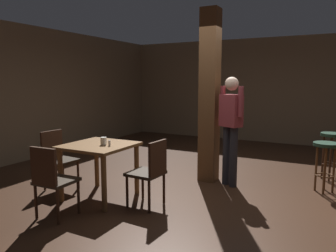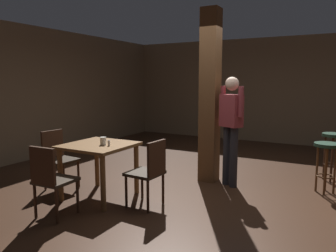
# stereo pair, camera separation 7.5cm
# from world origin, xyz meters

# --- Properties ---
(ground_plane) EXTENTS (10.80, 10.80, 0.00)m
(ground_plane) POSITION_xyz_m (0.00, 0.00, 0.00)
(ground_plane) COLOR #382114
(wall_back) EXTENTS (8.00, 0.10, 2.80)m
(wall_back) POSITION_xyz_m (0.00, 4.50, 1.40)
(wall_back) COLOR #756047
(wall_back) RESTS_ON ground_plane
(wall_left) EXTENTS (0.10, 9.00, 2.80)m
(wall_left) POSITION_xyz_m (-4.00, 0.00, 1.40)
(wall_left) COLOR #756047
(wall_left) RESTS_ON ground_plane
(pillar) EXTENTS (0.28, 0.28, 2.80)m
(pillar) POSITION_xyz_m (-0.10, 0.45, 1.40)
(pillar) COLOR brown
(pillar) RESTS_ON ground_plane
(dining_table) EXTENTS (0.89, 0.89, 0.78)m
(dining_table) POSITION_xyz_m (-1.17, -1.06, 0.64)
(dining_table) COLOR brown
(dining_table) RESTS_ON ground_plane
(chair_south) EXTENTS (0.43, 0.43, 0.89)m
(chair_south) POSITION_xyz_m (-1.19, -1.91, 0.51)
(chair_south) COLOR #2D2319
(chair_south) RESTS_ON ground_plane
(chair_west) EXTENTS (0.45, 0.45, 0.89)m
(chair_west) POSITION_xyz_m (-1.99, -1.06, 0.51)
(chair_west) COLOR #2D2319
(chair_west) RESTS_ON ground_plane
(chair_east) EXTENTS (0.44, 0.44, 0.89)m
(chair_east) POSITION_xyz_m (-0.34, -1.04, 0.51)
(chair_east) COLOR #2D2319
(chair_east) RESTS_ON ground_plane
(napkin_cup) EXTENTS (0.08, 0.08, 0.11)m
(napkin_cup) POSITION_xyz_m (-1.07, -1.07, 0.83)
(napkin_cup) COLOR silver
(napkin_cup) RESTS_ON dining_table
(salt_shaker) EXTENTS (0.03, 0.03, 0.08)m
(salt_shaker) POSITION_xyz_m (-0.95, -1.09, 0.82)
(salt_shaker) COLOR silver
(salt_shaker) RESTS_ON dining_table
(standing_person) EXTENTS (0.45, 0.34, 1.72)m
(standing_person) POSITION_xyz_m (0.30, 0.34, 1.00)
(standing_person) COLOR maroon
(standing_person) RESTS_ON ground_plane
(bar_stool_near) EXTENTS (0.37, 0.37, 0.75)m
(bar_stool_near) POSITION_xyz_m (1.66, 0.71, 0.57)
(bar_stool_near) COLOR #1E3828
(bar_stool_near) RESTS_ON ground_plane
(bar_stool_mid) EXTENTS (0.35, 0.35, 0.80)m
(bar_stool_mid) POSITION_xyz_m (1.71, 1.43, 0.60)
(bar_stool_mid) COLOR #1E3828
(bar_stool_mid) RESTS_ON ground_plane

